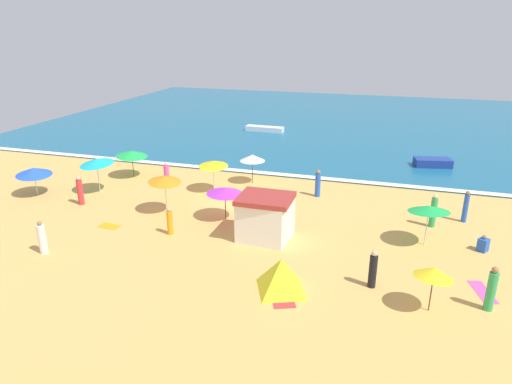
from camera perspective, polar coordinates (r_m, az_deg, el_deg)
The scene contains 29 objects.
ground_plane at distance 28.70m, azimuth -1.74°, elevation -1.51°, with size 60.00×60.00×0.00m, color #E0A856.
ocean_water at distance 54.95m, azimuth 7.76°, elevation 8.92°, with size 60.00×44.00×0.10m, color #196084.
wave_breaker_foam at distance 34.34m, azimuth 1.63°, elevation 2.37°, with size 57.00×0.70×0.01m, color white.
lifeguard_cabana at distance 23.71m, azimuth 1.17°, elevation -3.17°, with size 2.74×2.42×2.37m.
beach_umbrella_0 at distance 18.95m, azimuth 21.37°, elevation -9.35°, with size 2.07×2.08×2.00m.
beach_umbrella_1 at distance 25.95m, azimuth -3.89°, elevation 0.12°, with size 2.27×2.26×1.93m.
beach_umbrella_2 at distance 34.55m, azimuth -15.27°, elevation 4.67°, with size 2.77×2.75×2.09m.
beach_umbrella_3 at distance 31.78m, azimuth -19.31°, elevation 3.61°, with size 2.98×3.00×2.46m.
beach_umbrella_4 at distance 30.37m, azimuth -5.36°, elevation 3.56°, with size 2.40×2.42×2.21m.
beach_umbrella_5 at distance 24.31m, azimuth 20.80°, elevation -1.96°, with size 2.80×2.81×2.26m.
beach_umbrella_6 at distance 33.04m, azimuth -26.03°, elevation 2.34°, with size 3.15×3.15×1.96m.
beach_umbrella_7 at distance 31.94m, azimuth -0.45°, elevation 4.29°, with size 1.95×1.95×2.09m.
beach_umbrella_8 at distance 27.17m, azimuth -11.35°, elevation 1.55°, with size 2.71×2.71×2.37m.
beach_tent at distance 19.46m, azimuth 3.17°, elevation -10.29°, with size 2.48×2.47×1.48m.
beachgoer_0 at distance 25.40m, azimuth 26.52°, elevation -5.87°, with size 0.62×0.62×0.87m.
beachgoer_1 at distance 24.71m, azimuth -25.16°, elevation -5.27°, with size 0.51×0.51×1.71m.
beachgoer_2 at distance 20.26m, azimuth 14.40°, elevation -9.39°, with size 0.38×0.38×1.72m.
beachgoer_3 at distance 20.33m, azimuth 27.34°, elevation -10.79°, with size 0.37×0.37×1.91m.
beachgoer_4 at distance 32.41m, azimuth -11.12°, elevation 2.16°, with size 0.40×0.40×1.68m.
beachgoer_5 at distance 30.39m, azimuth -21.13°, elevation 0.12°, with size 0.42×0.42×1.85m.
beachgoer_6 at distance 29.96m, azimuth 7.73°, elevation 1.02°, with size 0.50×0.50×1.81m.
beachgoer_7 at distance 24.80m, azimuth -10.73°, elevation -3.66°, with size 0.42×0.42×1.54m.
beachgoer_8 at distance 28.41m, azimuth 24.73°, elevation -1.70°, with size 0.34×0.34×1.88m.
beachgoer_9 at distance 27.05m, azimuth 21.28°, elevation -2.28°, with size 0.48×0.48×1.92m.
beach_towel_0 at distance 21.89m, azimuth 26.47°, elevation -11.11°, with size 1.05×1.88×0.01m.
beach_towel_1 at distance 26.85m, azimuth -17.85°, elevation -4.10°, with size 1.27×0.80×0.01m.
beach_towel_2 at distance 19.19m, azimuth 3.41°, elevation -13.37°, with size 1.26×1.39×0.01m.
small_boat_0 at distance 38.57m, azimuth 21.22°, elevation 3.47°, with size 2.99×1.87×0.63m.
small_boat_1 at distance 48.17m, azimuth 1.08°, elevation 7.89°, with size 4.04×1.17×0.52m.
Camera 1 is at (8.64, -25.24, 10.59)m, focal length 32.01 mm.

